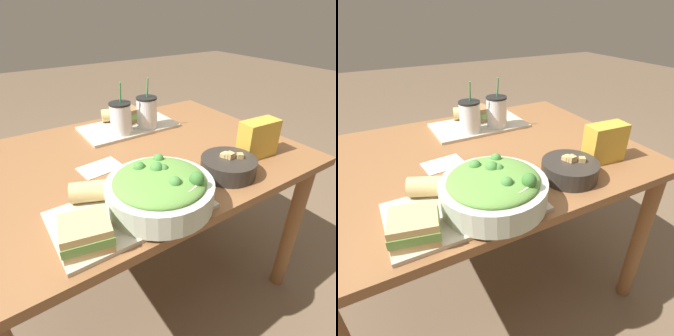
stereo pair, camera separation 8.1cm
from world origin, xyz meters
TOP-DOWN VIEW (x-y plane):
  - ground_plane at (0.00, 0.00)m, footprint 12.00×12.00m
  - dining_table at (0.00, 0.00)m, footprint 1.22×0.89m
  - tray_near at (-0.17, -0.30)m, footprint 0.43×0.24m
  - tray_far at (0.10, 0.25)m, footprint 0.43×0.24m
  - salad_bowl at (-0.10, -0.32)m, footprint 0.30×0.30m
  - soup_bowl at (0.19, -0.30)m, footprint 0.18×0.18m
  - sandwich_near at (-0.32, -0.36)m, footprint 0.14×0.13m
  - baguette_near at (-0.22, -0.22)m, footprint 0.19×0.12m
  - sandwich_far at (0.11, 0.30)m, footprint 0.14×0.11m
  - baguette_far at (0.10, 0.34)m, footprint 0.18×0.11m
  - drink_cup_dark at (0.04, 0.19)m, footprint 0.09×0.09m
  - drink_cup_red at (0.16, 0.19)m, footprint 0.09×0.09m
  - chip_bag at (0.37, -0.26)m, footprint 0.15×0.08m
  - napkin_folded at (-0.15, -0.02)m, footprint 0.15×0.11m

SIDE VIEW (x-z plane):
  - ground_plane at x=0.00m, z-range 0.00..0.00m
  - dining_table at x=0.00m, z-range 0.26..0.97m
  - napkin_folded at x=-0.15m, z-range 0.71..0.72m
  - tray_near at x=-0.17m, z-range 0.71..0.72m
  - tray_far at x=0.10m, z-range 0.71..0.72m
  - soup_bowl at x=0.19m, z-range 0.70..0.78m
  - baguette_near at x=-0.22m, z-range 0.72..0.78m
  - baguette_far at x=0.10m, z-range 0.72..0.78m
  - sandwich_near at x=-0.32m, z-range 0.72..0.79m
  - sandwich_far at x=0.11m, z-range 0.72..0.79m
  - salad_bowl at x=-0.10m, z-range 0.72..0.83m
  - chip_bag at x=0.37m, z-range 0.71..0.85m
  - drink_cup_dark at x=0.04m, z-range 0.68..0.90m
  - drink_cup_red at x=0.16m, z-range 0.68..0.90m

